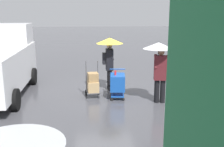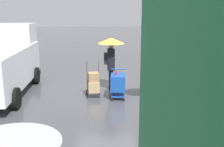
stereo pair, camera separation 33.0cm
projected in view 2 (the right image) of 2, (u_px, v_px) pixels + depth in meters
name	position (u px, v px, depth m)	size (l,w,h in m)	color
ground_plane	(106.00, 91.00, 10.94)	(90.00, 90.00, 0.00)	#4C4C51
slush_patch_near_cluster	(8.00, 144.00, 6.60)	(2.58, 2.58, 0.01)	silver
cargo_van_parked_right	(1.00, 63.00, 10.45)	(2.25, 5.36, 2.60)	white
shopping_cart_vendor	(118.00, 83.00, 9.95)	(0.63, 0.87, 1.04)	#1951B2
hand_dolly_boxes	(94.00, 83.00, 10.12)	(0.57, 0.75, 1.32)	#515156
pedestrian_pink_side	(160.00, 58.00, 9.21)	(1.04, 1.04, 2.15)	black
pedestrian_black_side	(111.00, 51.00, 10.79)	(1.04, 1.04, 2.15)	black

